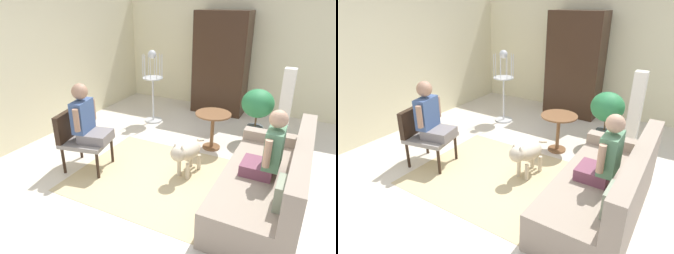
% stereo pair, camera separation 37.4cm
% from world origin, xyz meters
% --- Properties ---
extents(ground_plane, '(7.88, 7.88, 0.00)m').
position_xyz_m(ground_plane, '(0.00, 0.00, 0.00)').
color(ground_plane, beige).
extents(back_wall, '(6.20, 0.12, 2.59)m').
position_xyz_m(back_wall, '(0.00, 3.34, 1.30)').
color(back_wall, beige).
rests_on(back_wall, ground).
extents(left_wall, '(0.12, 7.16, 2.59)m').
position_xyz_m(left_wall, '(-2.86, 0.30, 1.30)').
color(left_wall, beige).
rests_on(left_wall, ground).
extents(area_rug, '(2.85, 1.92, 0.01)m').
position_xyz_m(area_rug, '(0.03, -0.12, 0.00)').
color(area_rug, '#C6B284').
rests_on(area_rug, ground).
extents(couch, '(0.93, 2.05, 0.93)m').
position_xyz_m(couch, '(1.25, -0.09, 0.31)').
color(couch, gray).
rests_on(couch, ground).
extents(armchair, '(0.75, 0.70, 0.88)m').
position_xyz_m(armchair, '(-1.42, -0.38, 0.52)').
color(armchair, black).
rests_on(armchair, ground).
extents(person_on_couch, '(0.44, 0.52, 0.82)m').
position_xyz_m(person_on_couch, '(1.21, -0.10, 0.78)').
color(person_on_couch, '#7B4056').
extents(person_on_armchair, '(0.55, 0.53, 0.84)m').
position_xyz_m(person_on_armchair, '(-1.27, -0.34, 0.80)').
color(person_on_armchair, slate).
extents(round_end_table, '(0.59, 0.59, 0.64)m').
position_xyz_m(round_end_table, '(0.13, 1.11, 0.45)').
color(round_end_table, brown).
rests_on(round_end_table, ground).
extents(dog, '(0.31, 0.80, 0.58)m').
position_xyz_m(dog, '(0.09, 0.13, 0.37)').
color(dog, beige).
rests_on(dog, ground).
extents(bird_cage_stand, '(0.41, 0.41, 1.47)m').
position_xyz_m(bird_cage_stand, '(-1.38, 1.74, 0.78)').
color(bird_cage_stand, silver).
rests_on(bird_cage_stand, ground).
extents(potted_plant, '(0.56, 0.56, 0.95)m').
position_xyz_m(potted_plant, '(0.71, 1.77, 0.63)').
color(potted_plant, '#4C5156').
rests_on(potted_plant, ground).
extents(column_lamp, '(0.20, 0.20, 1.39)m').
position_xyz_m(column_lamp, '(1.17, 1.62, 0.69)').
color(column_lamp, '#4C4742').
rests_on(column_lamp, ground).
extents(armoire_cabinet, '(1.13, 0.56, 2.17)m').
position_xyz_m(armoire_cabinet, '(-0.35, 2.93, 1.09)').
color(armoire_cabinet, '#382316').
rests_on(armoire_cabinet, ground).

